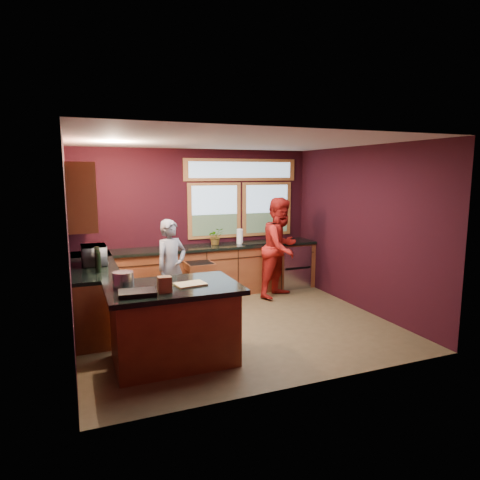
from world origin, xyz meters
TOP-DOWN VIEW (x-y plane):
  - floor at (0.00, 0.00)m, footprint 4.50×4.50m
  - room_shell at (-0.60, 0.32)m, footprint 4.52×4.02m
  - back_counter at (0.20, 1.70)m, footprint 4.50×0.64m
  - left_counter at (-1.95, 0.85)m, footprint 0.64×2.30m
  - island at (-1.14, -0.89)m, footprint 1.55×1.05m
  - person_grey at (-0.76, 0.87)m, footprint 0.66×0.57m
  - person_red at (1.33, 1.12)m, footprint 1.12×1.05m
  - microwave at (-1.92, 0.78)m, footprint 0.36×0.52m
  - potted_plant at (0.29, 1.75)m, footprint 0.29×0.25m
  - paper_towel at (0.75, 1.70)m, footprint 0.12×0.12m
  - cutting_board at (-0.94, -0.94)m, footprint 0.38×0.30m
  - stock_pot at (-1.69, -0.74)m, footprint 0.24×0.24m
  - paper_bag at (-1.29, -1.14)m, footprint 0.16×0.13m
  - black_tray at (-1.59, -1.14)m, footprint 0.43×0.32m

SIDE VIEW (x-z plane):
  - floor at x=0.00m, z-range 0.00..0.00m
  - back_counter at x=0.20m, z-range 0.00..0.93m
  - left_counter at x=-1.95m, z-range 0.00..0.93m
  - island at x=-1.14m, z-range 0.01..0.95m
  - person_grey at x=-0.76m, z-range 0.00..1.54m
  - person_red at x=1.33m, z-range 0.00..1.83m
  - cutting_board at x=-0.94m, z-range 0.94..0.96m
  - black_tray at x=-1.59m, z-range 0.94..0.99m
  - stock_pot at x=-1.69m, z-range 0.94..1.12m
  - paper_bag at x=-1.29m, z-range 0.94..1.12m
  - paper_towel at x=0.75m, z-range 0.93..1.21m
  - microwave at x=-1.92m, z-range 0.93..1.21m
  - potted_plant at x=0.29m, z-range 0.93..1.25m
  - room_shell at x=-0.60m, z-range 0.44..3.15m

